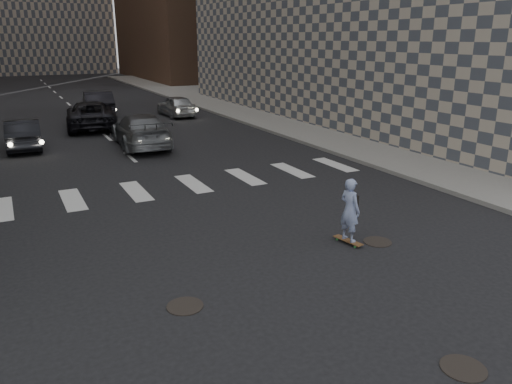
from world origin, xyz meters
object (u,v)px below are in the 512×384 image
skateboarder (350,210)px  traffic_car_d (176,106)px  traffic_car_e (98,104)px  traffic_car_a (23,134)px  traffic_car_c (91,115)px  traffic_car_b (141,130)px

skateboarder → traffic_car_d: size_ratio=0.42×
skateboarder → traffic_car_e: bearing=83.3°
traffic_car_a → traffic_car_e: bearing=-116.9°
skateboarder → traffic_car_c: skateboarder is taller
traffic_car_b → traffic_car_e: (-0.03, 10.68, 0.04)m
traffic_car_b → traffic_car_e: bearing=-86.1°
traffic_car_b → traffic_car_c: bearing=-74.7°
traffic_car_d → traffic_car_e: traffic_car_e is taller
traffic_car_b → traffic_car_c: 6.24m
traffic_car_c → traffic_car_e: traffic_car_e is taller
skateboarder → traffic_car_b: (-1.60, 13.67, -0.11)m
traffic_car_b → traffic_car_c: (-1.25, 6.11, -0.01)m
traffic_car_c → traffic_car_e: bearing=-97.7°
traffic_car_b → traffic_car_c: traffic_car_b is taller
traffic_car_e → skateboarder: bearing=99.4°
traffic_car_e → traffic_car_b: bearing=95.7°
traffic_car_c → traffic_car_b: bearing=108.8°
traffic_car_b → traffic_car_d: size_ratio=1.33×
traffic_car_c → traffic_car_e: size_ratio=1.12×
skateboarder → traffic_car_c: bearing=87.6°
skateboarder → traffic_car_b: 13.76m
traffic_car_c → skateboarder: bearing=105.4°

